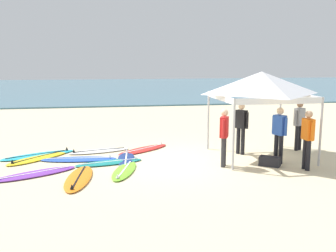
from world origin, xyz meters
name	(u,v)px	position (x,y,z in m)	size (l,w,h in m)	color
ground_plane	(172,162)	(0.00, 0.00, 0.00)	(80.00, 80.00, 0.00)	beige
sea	(122,87)	(0.00, 32.34, 0.05)	(80.00, 36.00, 0.10)	teal
canopy_tent	(261,83)	(2.89, 0.19, 2.39)	(2.79, 2.79, 2.75)	#B7B7BC
surfboard_purple	(35,174)	(-3.95, -0.71, 0.04)	(2.34, 1.67, 0.19)	purple
surfboard_lime	(124,171)	(-1.51, -0.81, 0.04)	(1.06, 2.08, 0.19)	#7AD12D
surfboard_cyan	(38,155)	(-4.19, 1.45, 0.04)	(2.44, 1.62, 0.19)	#23B2CC
surfboard_red	(144,149)	(-0.70, 1.70, 0.04)	(2.11, 1.84, 0.19)	red
surfboard_blue	(79,159)	(-2.84, 0.70, 0.04)	(2.42, 0.85, 0.19)	blue
surfboard_yellow	(39,157)	(-4.11, 1.12, 0.04)	(2.11, 2.17, 0.19)	yellow
surfboard_white	(99,151)	(-2.24, 1.72, 0.04)	(2.16, 1.04, 0.19)	white
surfboard_navy	(126,159)	(-1.38, 0.51, 0.04)	(0.71, 2.00, 0.19)	navy
surfboard_orange	(79,178)	(-2.73, -1.32, 0.04)	(0.89, 2.40, 0.19)	orange
surfboard_teal	(109,162)	(-1.91, 0.14, 0.04)	(2.14, 1.04, 0.19)	#19847F
person_red	(224,134)	(1.42, -0.72, 0.99)	(0.35, 0.51, 1.71)	#2D2D33
person_blue	(279,131)	(3.17, -0.65, 0.99)	(0.35, 0.51, 1.71)	black
person_grey	(299,122)	(4.60, 0.83, 0.99)	(0.50, 0.36, 1.71)	black
person_black	(241,125)	(2.43, 0.64, 0.99)	(0.39, 0.46, 1.71)	black
person_orange	(308,136)	(3.64, -1.45, 0.99)	(0.22, 0.55, 1.71)	black
gear_bag_near_tent	(270,161)	(2.79, -0.90, 0.14)	(0.60, 0.32, 0.28)	#232328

